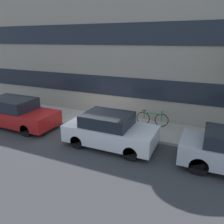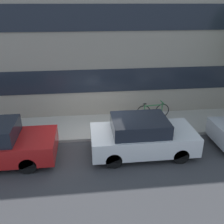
{
  "view_description": "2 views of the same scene",
  "coord_description": "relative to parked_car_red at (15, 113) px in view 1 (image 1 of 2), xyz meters",
  "views": [
    {
      "loc": [
        5.29,
        -8.84,
        4.38
      ],
      "look_at": [
        1.22,
        0.17,
        1.1
      ],
      "focal_mm": 35.0,
      "sensor_mm": 36.0,
      "label": 1
    },
    {
      "loc": [
        -0.35,
        -8.98,
        5.28
      ],
      "look_at": [
        0.72,
        0.44,
        1.08
      ],
      "focal_mm": 40.0,
      "sensor_mm": 36.0,
      "label": 2
    }
  ],
  "objects": [
    {
      "name": "sidewalk_strip",
      "position": [
        3.83,
        2.24,
        -0.67
      ],
      "size": [
        28.0,
        2.39,
        0.12
      ],
      "color": "#A8A399",
      "rests_on": "ground_plane"
    },
    {
      "name": "ground_plane",
      "position": [
        3.83,
        1.05,
        -0.73
      ],
      "size": [
        56.0,
        56.0,
        0.0
      ],
      "primitive_type": "plane",
      "color": "#38383A"
    },
    {
      "name": "rowhouse_facade",
      "position": [
        3.83,
        3.88,
        3.51
      ],
      "size": [
        28.0,
        1.02,
        8.47
      ],
      "color": "gray",
      "rests_on": "ground_plane"
    },
    {
      "name": "fire_hydrant",
      "position": [
        -0.52,
        1.43,
        -0.26
      ],
      "size": [
        0.49,
        0.27,
        0.71
      ],
      "color": "red",
      "rests_on": "sidewalk_strip"
    },
    {
      "name": "parked_car_white",
      "position": [
        5.5,
        0.0,
        -0.03
      ],
      "size": [
        3.85,
        1.82,
        1.43
      ],
      "color": "silver",
      "rests_on": "ground_plane"
    },
    {
      "name": "bicycle",
      "position": [
        6.66,
        2.71,
        -0.22
      ],
      "size": [
        1.65,
        0.44,
        0.8
      ],
      "rotation": [
        0.0,
        0.0,
        0.1
      ],
      "color": "black",
      "rests_on": "sidewalk_strip"
    },
    {
      "name": "parked_car_red",
      "position": [
        0.0,
        0.0,
        0.0
      ],
      "size": [
        4.59,
        1.77,
        1.5
      ],
      "color": "#AD1919",
      "rests_on": "ground_plane"
    }
  ]
}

